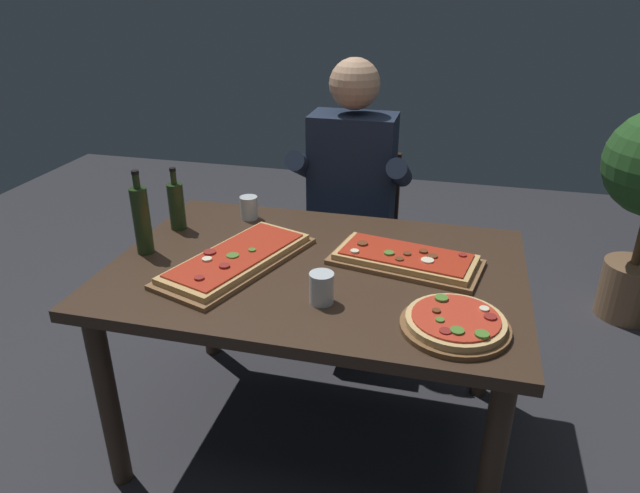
{
  "coord_description": "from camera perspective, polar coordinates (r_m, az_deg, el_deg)",
  "views": [
    {
      "loc": [
        0.44,
        -1.71,
        1.65
      ],
      "look_at": [
        0.0,
        0.05,
        0.79
      ],
      "focal_mm": 32.46,
      "sensor_mm": 36.0,
      "label": 1
    }
  ],
  "objects": [
    {
      "name": "diner_chair",
      "position": [
        2.85,
        3.35,
        1.3
      ],
      "size": [
        0.44,
        0.44,
        0.87
      ],
      "color": "black",
      "rests_on": "ground_plane"
    },
    {
      "name": "wine_bottle_dark",
      "position": [
        2.31,
        -13.96,
        3.98
      ],
      "size": [
        0.06,
        0.06,
        0.25
      ],
      "color": "#233819",
      "rests_on": "dining_table"
    },
    {
      "name": "dining_table",
      "position": [
        2.03,
        -0.35,
        -4.29
      ],
      "size": [
        1.4,
        0.96,
        0.74
      ],
      "color": "#3D2B1E",
      "rests_on": "ground_plane"
    },
    {
      "name": "tumbler_near_camera",
      "position": [
        2.37,
        -7.01,
        3.68
      ],
      "size": [
        0.07,
        0.07,
        0.09
      ],
      "color": "silver",
      "rests_on": "dining_table"
    },
    {
      "name": "ground_plane",
      "position": [
        2.41,
        -0.3,
        -17.7
      ],
      "size": [
        6.4,
        6.4,
        0.0
      ],
      "primitive_type": "plane",
      "color": "#2D2D33"
    },
    {
      "name": "tumbler_far_side",
      "position": [
        1.75,
        0.15,
        -4.29
      ],
      "size": [
        0.08,
        0.08,
        0.1
      ],
      "color": "silver",
      "rests_on": "dining_table"
    },
    {
      "name": "oil_bottle_amber",
      "position": [
        2.12,
        -17.17,
        2.58
      ],
      "size": [
        0.06,
        0.06,
        0.31
      ],
      "color": "#233819",
      "rests_on": "dining_table"
    },
    {
      "name": "pizza_rectangular_left",
      "position": [
        2.0,
        -8.21,
        -1.26
      ],
      "size": [
        0.44,
        0.65,
        0.05
      ],
      "color": "brown",
      "rests_on": "dining_table"
    },
    {
      "name": "seated_diner",
      "position": [
        2.65,
        2.98,
        5.33
      ],
      "size": [
        0.53,
        0.41,
        1.33
      ],
      "color": "#23232D",
      "rests_on": "ground_plane"
    },
    {
      "name": "pizza_rectangular_front",
      "position": [
        2.01,
        8.43,
        -1.24
      ],
      "size": [
        0.54,
        0.33,
        0.05
      ],
      "color": "brown",
      "rests_on": "dining_table"
    },
    {
      "name": "pizza_round_far",
      "position": [
        1.68,
        13.19,
        -7.37
      ],
      "size": [
        0.31,
        0.31,
        0.05
      ],
      "color": "brown",
      "rests_on": "dining_table"
    }
  ]
}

